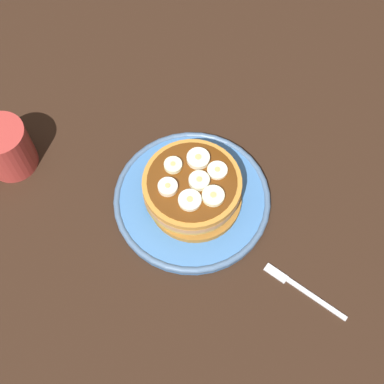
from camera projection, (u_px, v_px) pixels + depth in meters
The scene contains 12 objects.
ground_plane at pixel (192, 206), 82.04cm from camera, with size 140.00×140.00×3.00cm, color black.
plate at pixel (192, 199), 79.90cm from camera, with size 23.64×23.64×1.69cm.
pancake_stack at pixel (192, 189), 77.12cm from camera, with size 14.58×15.10×5.32cm.
banana_slice_0 at pixel (199, 181), 74.35cm from camera, with size 2.98×2.98×1.05cm.
banana_slice_1 at pixel (175, 163), 75.72cm from camera, with size 2.62×2.62×0.96cm.
banana_slice_2 at pixel (217, 170), 75.31cm from camera, with size 2.91×2.91×0.71cm.
banana_slice_3 at pixel (190, 200), 73.06cm from camera, with size 3.25×3.25×0.85cm.
banana_slice_4 at pixel (168, 187), 73.89cm from camera, with size 2.80×2.80×1.06cm.
banana_slice_5 at pixel (198, 159), 76.00cm from camera, with size 3.34×3.34×1.06cm.
banana_slice_6 at pixel (215, 194), 73.46cm from camera, with size 3.15×3.15×0.93cm.
coffee_mug at pixel (4, 149), 80.01cm from camera, with size 10.91×7.69×8.33cm.
fork at pixel (300, 289), 74.20cm from camera, with size 1.97×13.04×0.50cm.
Camera 1 is at (26.84, 23.43, 72.43)cm, focal length 49.63 mm.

